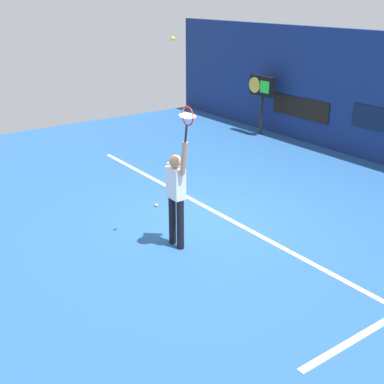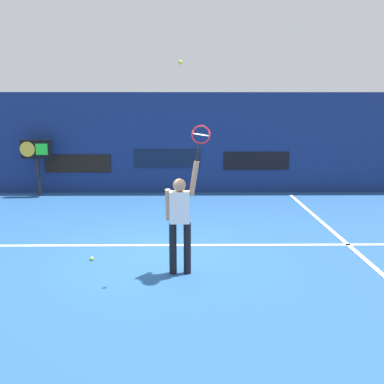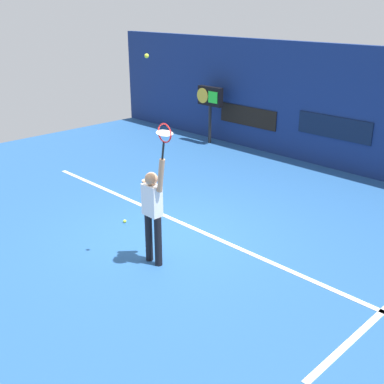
% 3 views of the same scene
% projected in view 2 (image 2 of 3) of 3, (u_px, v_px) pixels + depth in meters
% --- Properties ---
extents(ground_plane, '(18.00, 18.00, 0.00)m').
position_uv_depth(ground_plane, '(152.00, 255.00, 8.08)').
color(ground_plane, '#23518C').
extents(back_wall, '(18.00, 0.20, 3.34)m').
position_uv_depth(back_wall, '(167.00, 143.00, 13.75)').
color(back_wall, navy).
rests_on(back_wall, ground_plane).
extents(sponsor_banner_center, '(2.20, 0.03, 0.60)m').
position_uv_depth(sponsor_banner_center, '(167.00, 159.00, 13.73)').
color(sponsor_banner_center, '#0C1933').
extents(sponsor_banner_portside, '(2.20, 0.03, 0.60)m').
position_uv_depth(sponsor_banner_portside, '(78.00, 164.00, 13.74)').
color(sponsor_banner_portside, black).
extents(sponsor_banner_starboard, '(2.20, 0.03, 0.60)m').
position_uv_depth(sponsor_banner_starboard, '(256.00, 161.00, 13.78)').
color(sponsor_banner_starboard, black).
extents(court_baseline, '(10.00, 0.10, 0.01)m').
position_uv_depth(court_baseline, '(155.00, 245.00, 8.64)').
color(court_baseline, white).
rests_on(court_baseline, ground_plane).
extents(court_sideline, '(0.10, 7.00, 0.01)m').
position_uv_depth(court_sideline, '(326.00, 226.00, 10.07)').
color(court_sideline, white).
rests_on(court_sideline, ground_plane).
extents(tennis_player, '(0.58, 0.31, 1.99)m').
position_uv_depth(tennis_player, '(180.00, 218.00, 7.01)').
color(tennis_player, black).
rests_on(tennis_player, ground_plane).
extents(tennis_racket, '(0.36, 0.27, 0.62)m').
position_uv_depth(tennis_racket, '(201.00, 137.00, 6.73)').
color(tennis_racket, black).
extents(tennis_ball, '(0.07, 0.07, 0.07)m').
position_uv_depth(tennis_ball, '(180.00, 62.00, 6.46)').
color(tennis_ball, '#CCE033').
extents(scoreboard_clock, '(0.96, 0.20, 1.84)m').
position_uv_depth(scoreboard_clock, '(36.00, 152.00, 13.17)').
color(scoreboard_clock, black).
rests_on(scoreboard_clock, ground_plane).
extents(spare_ball, '(0.07, 0.07, 0.07)m').
position_uv_depth(spare_ball, '(92.00, 259.00, 7.81)').
color(spare_ball, '#CCE033').
rests_on(spare_ball, ground_plane).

